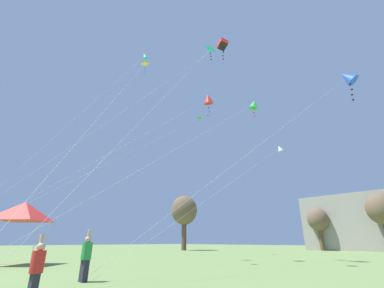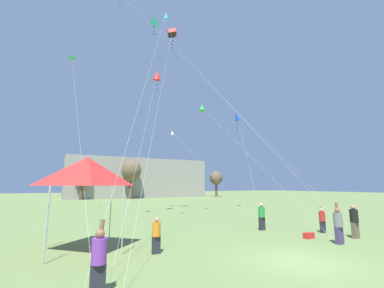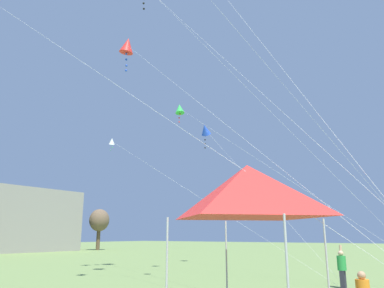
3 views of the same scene
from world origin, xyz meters
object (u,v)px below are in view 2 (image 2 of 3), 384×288
Objects in this scene: person_green_shirt at (262,215)px; person_grey_shirt at (338,224)px; person_orange_shirt at (156,234)px; kite_green_diamond_2 at (202,108)px; festival_tent at (87,171)px; cooler_box at (309,235)px; person_red_shirt at (322,219)px; person_purple_shirt at (99,258)px; kite_cyan_delta_4 at (155,24)px; kite_cyan_diamond_0 at (166,16)px; kite_red_box_8 at (172,33)px; kite_blue_diamond_3 at (237,117)px; kite_red_diamond_5 at (157,76)px; person_black_shirt at (354,220)px; kite_white_diamond_1 at (173,133)px; kite_green_delta_7 at (72,59)px.

person_grey_shirt is (0.53, -4.96, 0.02)m from person_green_shirt.
person_green_shirt is 8.60m from person_orange_shirt.
festival_tent is at bearing -138.59° from kite_green_diamond_2.
cooler_box is 0.28× the size of person_grey_shirt.
person_red_shirt is 17.43m from kite_green_diamond_2.
person_grey_shirt reaches higher than person_purple_shirt.
kite_cyan_delta_4 is at bearing 104.15° from cooler_box.
kite_cyan_diamond_0 is at bearing 123.76° from cooler_box.
kite_red_box_8 reaches higher than person_orange_shirt.
kite_red_diamond_5 reaches higher than kite_blue_diamond_3.
cooler_box is 11.84m from person_purple_shirt.
kite_cyan_diamond_0 reaches higher than kite_green_diamond_2.
person_green_shirt reaches higher than person_black_shirt.
person_green_shirt is at bearing 104.11° from person_purple_shirt.
kite_white_diamond_1 is 8.33m from kite_red_diamond_5.
kite_cyan_delta_4 is 2.13m from kite_red_box_8.
kite_white_diamond_1 reaches higher than person_red_shirt.
person_black_shirt is at bearing -57.68° from kite_green_delta_7.
kite_white_diamond_1 reaches higher than person_green_shirt.
kite_cyan_delta_4 is 6.59m from kite_red_diamond_5.
kite_white_diamond_1 is (11.88, 22.55, 8.75)m from person_purple_shirt.
person_purple_shirt is at bearing -68.42° from person_grey_shirt.
kite_cyan_delta_4 is at bearing 144.05° from person_purple_shirt.
kite_green_delta_7 is at bearing -4.91° from person_orange_shirt.
person_purple_shirt is at bearing -127.82° from kite_green_diamond_2.
person_orange_shirt is 20.30m from kite_red_diamond_5.
kite_red_box_8 reaches higher than kite_red_diamond_5.
kite_blue_diamond_3 is at bearing -39.83° from person_black_shirt.
kite_green_delta_7 reaches higher than kite_green_diamond_2.
festival_tent is at bearing 166.19° from person_purple_shirt.
cooler_box is 0.04× the size of kite_green_diamond_2.
person_orange_shirt is at bearing -115.12° from kite_white_diamond_1.
person_black_shirt is at bearing -27.40° from cooler_box.
kite_green_diamond_2 is at bearing -165.40° from kite_blue_diamond_3.
kite_blue_diamond_3 is 15.07m from kite_cyan_delta_4.
person_orange_shirt is at bearing -115.03° from kite_red_box_8.
person_orange_shirt is at bearing -63.84° from person_red_shirt.
kite_cyan_diamond_0 is at bearing 137.70° from person_purple_shirt.
kite_cyan_delta_4 is (-3.93, 15.59, 21.12)m from cooler_box.
kite_blue_diamond_3 reaches higher than person_grey_shirt.
person_green_shirt is at bearing -44.34° from kite_cyan_diamond_0.
festival_tent reaches higher than cooler_box.
person_black_shirt is at bearing -69.02° from kite_red_diamond_5.
kite_white_diamond_1 is at bearing 89.06° from cooler_box.
kite_cyan_diamond_0 is at bearing -149.97° from kite_blue_diamond_3.
person_orange_shirt is 11.22m from person_black_shirt.
kite_cyan_diamond_0 is 0.97× the size of kite_red_diamond_5.
kite_green_diamond_2 reaches higher than festival_tent.
person_red_shirt is (13.77, -2.15, -2.74)m from festival_tent.
kite_red_box_8 reaches higher than festival_tent.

